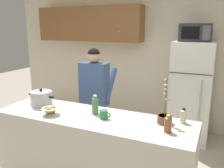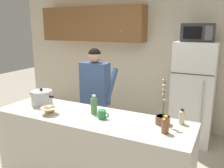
% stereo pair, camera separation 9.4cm
% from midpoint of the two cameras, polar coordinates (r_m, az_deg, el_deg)
% --- Properties ---
extents(back_wall_unit, '(6.00, 0.48, 2.60)m').
position_cam_midpoint_polar(back_wall_unit, '(4.70, 5.31, 7.93)').
color(back_wall_unit, beige).
rests_on(back_wall_unit, ground).
extents(kitchen_island, '(2.28, 0.68, 0.92)m').
position_cam_midpoint_polar(kitchen_island, '(2.90, -5.68, -16.19)').
color(kitchen_island, silver).
rests_on(kitchen_island, ground).
extents(refrigerator, '(0.64, 0.68, 1.67)m').
position_cam_midpoint_polar(refrigerator, '(4.17, 17.81, -1.83)').
color(refrigerator, white).
rests_on(refrigerator, ground).
extents(microwave, '(0.48, 0.37, 0.28)m').
position_cam_midpoint_polar(microwave, '(4.01, 18.79, 11.62)').
color(microwave, '#2D2D30').
rests_on(microwave, refrigerator).
extents(person_near_pot, '(0.49, 0.40, 1.61)m').
position_cam_midpoint_polar(person_near_pot, '(3.47, -4.95, -1.46)').
color(person_near_pot, '#33384C').
rests_on(person_near_pot, ground).
extents(cooking_pot, '(0.39, 0.27, 0.22)m').
position_cam_midpoint_polar(cooking_pot, '(3.16, -17.39, -3.28)').
color(cooking_pot, silver).
rests_on(cooking_pot, kitchen_island).
extents(coffee_mug, '(0.13, 0.09, 0.10)m').
position_cam_midpoint_polar(coffee_mug, '(2.61, -3.01, -7.30)').
color(coffee_mug, '#2D8C4C').
rests_on(coffee_mug, kitchen_island).
extents(bread_bowl, '(0.20, 0.20, 0.10)m').
position_cam_midpoint_polar(bread_bowl, '(2.81, -15.56, -6.15)').
color(bread_bowl, beige).
rests_on(bread_bowl, kitchen_island).
extents(bottle_near_edge, '(0.06, 0.06, 0.16)m').
position_cam_midpoint_polar(bottle_near_edge, '(2.58, 15.73, -7.33)').
color(bottle_near_edge, beige).
rests_on(bottle_near_edge, kitchen_island).
extents(bottle_mid_counter, '(0.07, 0.07, 0.17)m').
position_cam_midpoint_polar(bottle_mid_counter, '(2.32, 12.13, -9.31)').
color(bottle_mid_counter, brown).
rests_on(bottle_mid_counter, kitchen_island).
extents(bottle_far_corner, '(0.08, 0.08, 0.22)m').
position_cam_midpoint_polar(bottle_far_corner, '(2.73, -5.14, -4.98)').
color(bottle_far_corner, '#4C8C4C').
rests_on(bottle_far_corner, kitchen_island).
extents(potted_orchid, '(0.15, 0.15, 0.48)m').
position_cam_midpoint_polar(potted_orchid, '(2.52, 11.46, -7.74)').
color(potted_orchid, brown).
rests_on(potted_orchid, kitchen_island).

